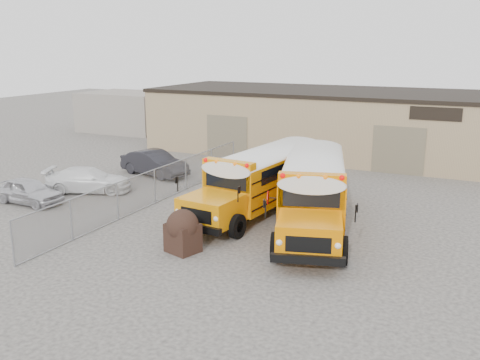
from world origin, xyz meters
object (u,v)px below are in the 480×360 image
at_px(car_dark, 154,163).
at_px(tarp_bundle, 183,230).
at_px(school_bus_right, 317,156).
at_px(car_silver, 28,191).
at_px(school_bus_left, 314,153).
at_px(car_white, 89,180).

bearing_deg(car_dark, tarp_bundle, -127.51).
xyz_separation_m(school_bus_right, tarp_bundle, (-1.66, -11.62, -0.94)).
bearing_deg(car_silver, school_bus_left, -46.05).
height_order(school_bus_right, car_silver, school_bus_right).
xyz_separation_m(school_bus_left, car_dark, (-9.41, -2.75, -0.98)).
height_order(car_silver, car_dark, car_dark).
distance_m(car_white, car_dark, 4.90).
relative_size(tarp_bundle, car_dark, 0.37).
distance_m(school_bus_left, car_white, 12.94).
bearing_deg(school_bus_right, car_dark, -171.34).
height_order(school_bus_right, car_dark, school_bus_right).
bearing_deg(tarp_bundle, car_white, 150.32).
relative_size(school_bus_right, car_white, 2.37).
relative_size(school_bus_left, car_dark, 2.25).
bearing_deg(school_bus_left, school_bus_right, -66.35).
xyz_separation_m(school_bus_left, car_silver, (-11.72, -10.62, -1.08)).
xyz_separation_m(tarp_bundle, car_dark, (-8.29, 10.11, -0.11)).
bearing_deg(car_white, car_silver, 134.38).
bearing_deg(car_white, tarp_bundle, -143.38).
bearing_deg(car_white, car_dark, -36.30).
bearing_deg(tarp_bundle, school_bus_left, 85.01).
bearing_deg(car_dark, car_white, -179.45).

